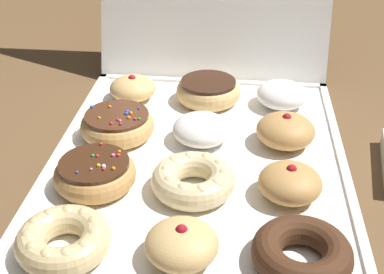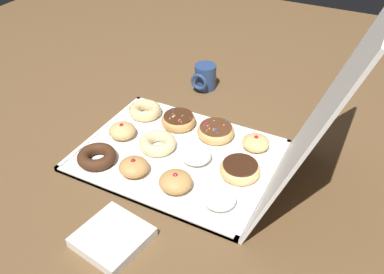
{
  "view_description": "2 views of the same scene",
  "coord_description": "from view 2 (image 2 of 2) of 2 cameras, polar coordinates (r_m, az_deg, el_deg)",
  "views": [
    {
      "loc": [
        0.06,
        -0.63,
        0.44
      ],
      "look_at": [
        -0.01,
        0.02,
        0.04
      ],
      "focal_mm": 48.8,
      "sensor_mm": 36.0,
      "label": 1
    },
    {
      "loc": [
        0.82,
        0.47,
        0.78
      ],
      "look_at": [
        -0.04,
        0.03,
        0.06
      ],
      "focal_mm": 38.58,
      "sensor_mm": 36.0,
      "label": 2
    }
  ],
  "objects": [
    {
      "name": "ground_plane",
      "position": [
        1.23,
        -2.0,
        -2.79
      ],
      "size": [
        3.0,
        3.0,
        0.0
      ],
      "primitive_type": "plane",
      "color": "brown"
    },
    {
      "name": "napkin_stack",
      "position": [
        1.01,
        -10.93,
        -13.47
      ],
      "size": [
        0.17,
        0.17,
        0.03
      ],
      "primitive_type": "cube",
      "rotation": [
        0.0,
        0.0,
        -0.15
      ],
      "color": "white",
      "rests_on": "ground"
    },
    {
      "name": "chocolate_frosted_donut_10",
      "position": [
        1.14,
        6.65,
        -4.43
      ],
      "size": [
        0.11,
        0.11,
        0.04
      ],
      "color": "#E5B770",
      "rests_on": "donut_box"
    },
    {
      "name": "jelly_filled_donut_1",
      "position": [
        1.29,
        -9.61,
        0.89
      ],
      "size": [
        0.08,
        0.08,
        0.05
      ],
      "color": "#E5B770",
      "rests_on": "donut_box"
    },
    {
      "name": "cruller_donut_4",
      "position": [
        1.23,
        -4.86,
        -0.86
      ],
      "size": [
        0.11,
        0.11,
        0.04
      ],
      "color": "beige",
      "rests_on": "donut_box"
    },
    {
      "name": "powdered_filled_donut_7",
      "position": [
        1.18,
        0.6,
        -2.43
      ],
      "size": [
        0.09,
        0.09,
        0.04
      ],
      "color": "white",
      "rests_on": "donut_box"
    },
    {
      "name": "chocolate_cake_ring_donut_2",
      "position": [
        1.21,
        -13.03,
        -2.66
      ],
      "size": [
        0.11,
        0.11,
        0.03
      ],
      "color": "#472816",
      "rests_on": "donut_box"
    },
    {
      "name": "sprinkle_donut_3",
      "position": [
        1.33,
        -1.88,
        2.34
      ],
      "size": [
        0.11,
        0.11,
        0.04
      ],
      "color": "tan",
      "rests_on": "donut_box"
    },
    {
      "name": "jelly_filled_donut_9",
      "position": [
        1.24,
        8.79,
        -0.76
      ],
      "size": [
        0.08,
        0.08,
        0.05
      ],
      "color": "#E5B770",
      "rests_on": "donut_box"
    },
    {
      "name": "cruller_donut_0",
      "position": [
        1.39,
        -6.51,
        3.72
      ],
      "size": [
        0.11,
        0.11,
        0.04
      ],
      "color": "#EACC8C",
      "rests_on": "donut_box"
    },
    {
      "name": "jelly_filled_donut_8",
      "position": [
        1.1,
        -2.29,
        -6.17
      ],
      "size": [
        0.09,
        0.09,
        0.05
      ],
      "color": "tan",
      "rests_on": "donut_box"
    },
    {
      "name": "box_lid_open",
      "position": [
        0.97,
        17.36,
        2.99
      ],
      "size": [
        0.43,
        0.19,
        0.53
      ],
      "primitive_type": "cube",
      "rotation": [
        1.24,
        0.0,
        0.0
      ],
      "color": "white",
      "rests_on": "ground"
    },
    {
      "name": "powdered_filled_donut_11",
      "position": [
        1.06,
        3.8,
        -8.42
      ],
      "size": [
        0.09,
        0.09,
        0.04
      ],
      "color": "white",
      "rests_on": "donut_box"
    },
    {
      "name": "donut_box",
      "position": [
        1.22,
        -2.0,
        -2.6
      ],
      "size": [
        0.43,
        0.56,
        0.01
      ],
      "color": "white",
      "rests_on": "ground"
    },
    {
      "name": "coffee_mug",
      "position": [
        1.54,
        1.79,
        8.35
      ],
      "size": [
        0.1,
        0.08,
        0.09
      ],
      "color": "navy",
      "rests_on": "ground"
    },
    {
      "name": "sprinkle_donut_6",
      "position": [
        1.28,
        3.3,
        0.81
      ],
      "size": [
        0.12,
        0.12,
        0.04
      ],
      "color": "tan",
      "rests_on": "donut_box"
    },
    {
      "name": "jelly_filled_donut_5",
      "position": [
        1.15,
        -8.05,
        -4.1
      ],
      "size": [
        0.08,
        0.08,
        0.05
      ],
      "color": "tan",
      "rests_on": "donut_box"
    }
  ]
}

